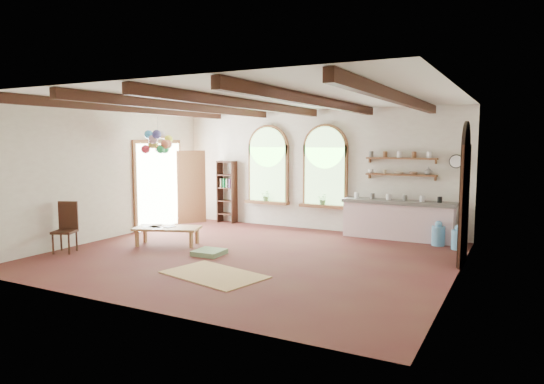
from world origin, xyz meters
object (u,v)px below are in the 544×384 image
Objects in this scene: kitchen_counter at (398,219)px; side_chair at (65,238)px; coffee_table at (167,229)px; balloon_cluster at (158,143)px.

kitchen_counter is 2.49× the size of side_chair.
balloon_cluster is (-0.87, 0.76, 1.96)m from coffee_table.
side_chair is 3.15m from balloon_cluster.
kitchen_counter is 2.36× the size of balloon_cluster.
coffee_table is 2.28m from balloon_cluster.
kitchen_counter is 6.17m from balloon_cluster.
balloon_cluster is at bearing -155.92° from kitchen_counter.
side_chair is at bearing -132.81° from coffee_table.
kitchen_counter is at bearing 35.12° from coffee_table.
coffee_table is 2.15m from side_chair.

